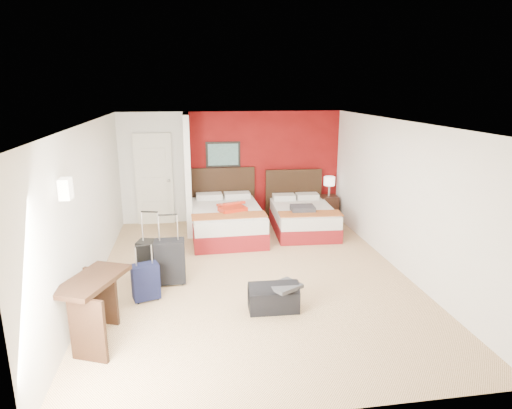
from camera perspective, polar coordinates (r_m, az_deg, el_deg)
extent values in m
plane|color=#D8B585|center=(7.40, -0.44, -9.15)|extent=(6.50, 6.50, 0.00)
cube|color=silver|center=(10.14, -3.14, 4.87)|extent=(5.00, 0.04, 2.50)
cube|color=silver|center=(7.08, -20.90, -0.56)|extent=(0.04, 6.50, 2.50)
cube|color=black|center=(10.02, -4.27, 6.47)|extent=(0.78, 0.03, 0.58)
cube|color=white|center=(5.49, -23.40, 1.87)|extent=(0.12, 0.20, 0.24)
cube|color=maroon|center=(10.22, 1.08, 4.97)|extent=(3.50, 0.04, 2.50)
cube|color=silver|center=(9.46, -8.79, 3.99)|extent=(0.12, 1.20, 2.50)
cube|color=silver|center=(10.12, -13.01, 3.19)|extent=(0.82, 0.06, 2.05)
cube|color=white|center=(9.20, -3.81, -2.26)|extent=(1.46, 2.06, 0.61)
cube|color=silver|center=(9.55, 6.12, -1.90)|extent=(1.34, 1.85, 0.53)
cube|color=red|center=(9.01, -3.16, -0.30)|extent=(0.73, 0.85, 0.09)
cube|color=#3D3D42|center=(9.16, 6.04, -0.53)|extent=(0.50, 0.41, 0.11)
cube|color=black|center=(10.49, 9.31, -0.38)|extent=(0.41, 0.41, 0.56)
cylinder|color=white|center=(10.37, 9.43, 2.33)|extent=(0.32, 0.32, 0.45)
cube|color=black|center=(7.25, -13.20, -7.28)|extent=(0.49, 0.38, 0.66)
cube|color=black|center=(7.13, -11.04, -7.41)|extent=(0.47, 0.29, 0.69)
cube|color=black|center=(6.71, -14.06, -9.84)|extent=(0.43, 0.33, 0.53)
cube|color=black|center=(6.29, 2.26, -12.02)|extent=(0.70, 0.39, 0.35)
cube|color=#3C3D41|center=(6.18, 3.75, -10.45)|extent=(0.52, 0.50, 0.05)
cube|color=black|center=(5.83, -20.10, -12.65)|extent=(0.85, 1.11, 0.83)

